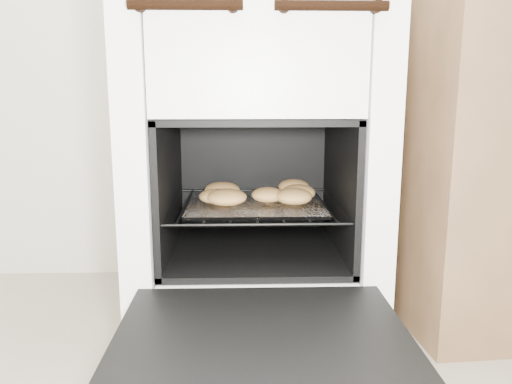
{
  "coord_description": "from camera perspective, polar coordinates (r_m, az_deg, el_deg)",
  "views": [
    {
      "loc": [
        -0.09,
        -0.15,
        0.63
      ],
      "look_at": [
        -0.06,
        1.02,
        0.4
      ],
      "focal_mm": 35.0,
      "sensor_mm": 36.0,
      "label": 1
    }
  ],
  "objects": [
    {
      "name": "stove",
      "position": [
        1.33,
        -0.19,
        3.31
      ],
      "size": [
        0.59,
        0.66,
        0.91
      ],
      "color": "white",
      "rests_on": "ground"
    },
    {
      "name": "oven_door",
      "position": [
        0.92,
        0.71,
        -16.6
      ],
      "size": [
        0.54,
        0.42,
        0.04
      ],
      "color": "black",
      "rests_on": "stove"
    },
    {
      "name": "oven_rack",
      "position": [
        1.28,
        -0.11,
        -1.47
      ],
      "size": [
        0.43,
        0.42,
        0.01
      ],
      "color": "black",
      "rests_on": "stove"
    },
    {
      "name": "foil_sheet",
      "position": [
        1.26,
        -0.08,
        -1.41
      ],
      "size": [
        0.34,
        0.3,
        0.01
      ],
      "primitive_type": "cube",
      "color": "white",
      "rests_on": "oven_rack"
    },
    {
      "name": "baked_rolls",
      "position": [
        1.28,
        0.37,
        -0.14
      ],
      "size": [
        0.32,
        0.25,
        0.04
      ],
      "color": "tan",
      "rests_on": "foil_sheet"
    }
  ]
}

